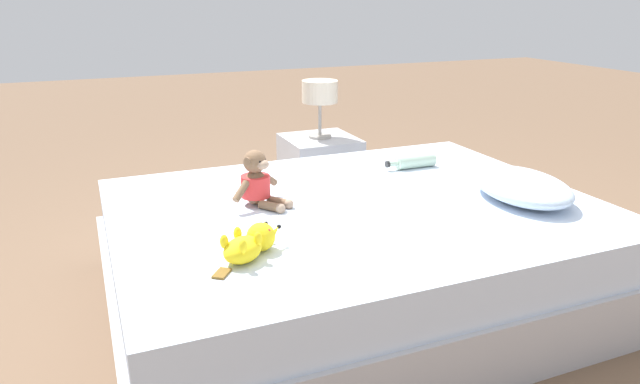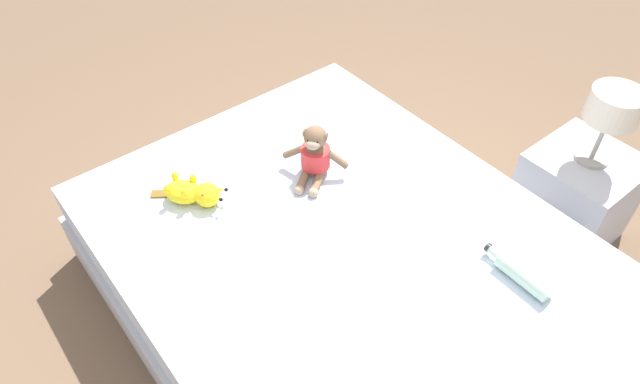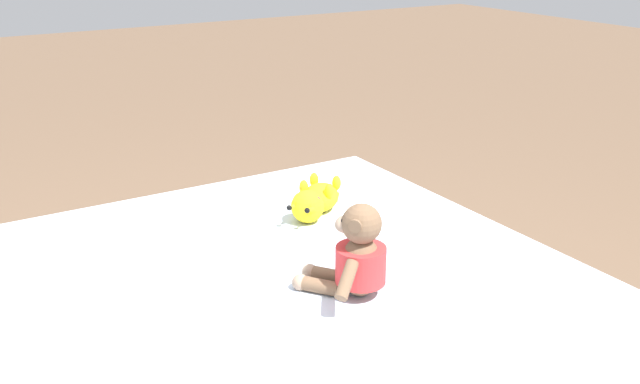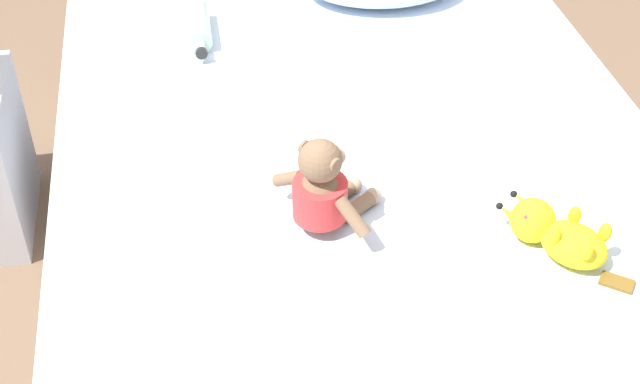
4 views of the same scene
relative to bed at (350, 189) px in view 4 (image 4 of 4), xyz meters
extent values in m
plane|color=brown|center=(0.00, 0.00, -0.22)|extent=(16.00, 16.00, 0.00)
cube|color=#B2B2B7|center=(0.00, 0.00, -0.09)|extent=(1.57, 2.04, 0.26)
cube|color=silver|center=(0.00, 0.00, 0.13)|extent=(1.52, 1.98, 0.19)
ellipsoid|color=brown|center=(-0.15, -0.39, 0.30)|extent=(0.15, 0.15, 0.15)
cylinder|color=red|center=(-0.15, -0.39, 0.31)|extent=(0.17, 0.17, 0.09)
sphere|color=brown|center=(-0.15, -0.39, 0.41)|extent=(0.10, 0.10, 0.10)
ellipsoid|color=tan|center=(-0.12, -0.37, 0.41)|extent=(0.07, 0.08, 0.04)
sphere|color=black|center=(-0.13, -0.35, 0.42)|extent=(0.01, 0.01, 0.01)
sphere|color=black|center=(-0.11, -0.38, 0.42)|extent=(0.01, 0.01, 0.01)
cylinder|color=brown|center=(-0.18, -0.35, 0.43)|extent=(0.03, 0.03, 0.03)
cylinder|color=brown|center=(-0.13, -0.43, 0.43)|extent=(0.03, 0.03, 0.03)
cylinder|color=brown|center=(-0.21, -0.31, 0.31)|extent=(0.08, 0.09, 0.08)
cylinder|color=brown|center=(-0.10, -0.47, 0.31)|extent=(0.08, 0.09, 0.08)
cylinder|color=brown|center=(-0.10, -0.31, 0.25)|extent=(0.10, 0.09, 0.04)
cylinder|color=brown|center=(-0.06, -0.36, 0.25)|extent=(0.10, 0.09, 0.04)
sphere|color=tan|center=(-0.05, -0.28, 0.25)|extent=(0.04, 0.04, 0.04)
sphere|color=tan|center=(-0.02, -0.33, 0.25)|extent=(0.04, 0.04, 0.04)
ellipsoid|color=yellow|center=(0.36, -0.59, 0.27)|extent=(0.18, 0.19, 0.08)
sphere|color=yellow|center=(0.30, -0.51, 0.28)|extent=(0.10, 0.10, 0.10)
cone|color=yellow|center=(0.25, -0.49, 0.29)|extent=(0.06, 0.07, 0.05)
sphere|color=black|center=(0.23, -0.47, 0.30)|extent=(0.02, 0.02, 0.02)
cone|color=yellow|center=(0.29, -0.46, 0.29)|extent=(0.06, 0.07, 0.05)
sphere|color=black|center=(0.28, -0.43, 0.30)|extent=(0.02, 0.02, 0.02)
sphere|color=red|center=(0.27, -0.53, 0.31)|extent=(0.02, 0.02, 0.02)
sphere|color=red|center=(0.32, -0.49, 0.31)|extent=(0.02, 0.02, 0.02)
ellipsoid|color=yellow|center=(0.31, -0.59, 0.31)|extent=(0.04, 0.04, 0.05)
ellipsoid|color=yellow|center=(0.38, -0.54, 0.31)|extent=(0.04, 0.04, 0.05)
ellipsoid|color=yellow|center=(0.36, -0.65, 0.31)|extent=(0.04, 0.04, 0.05)
ellipsoid|color=yellow|center=(0.42, -0.60, 0.31)|extent=(0.04, 0.04, 0.05)
cube|color=brown|center=(0.43, -0.68, 0.23)|extent=(0.08, 0.07, 0.01)
cylinder|color=#B2D1B7|center=(-0.36, 0.51, 0.26)|extent=(0.07, 0.21, 0.07)
cylinder|color=#B2D1B7|center=(-0.36, 0.38, 0.26)|extent=(0.03, 0.05, 0.03)
cylinder|color=black|center=(-0.36, 0.35, 0.26)|extent=(0.03, 0.01, 0.03)
camera|label=1|loc=(2.05, -1.02, 1.06)|focal=32.33mm
camera|label=2|loc=(0.92, 0.98, 1.83)|focal=31.36mm
camera|label=3|loc=(-1.41, 0.48, 1.07)|focal=40.03mm
camera|label=4|loc=(-0.41, -1.88, 1.57)|focal=50.47mm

